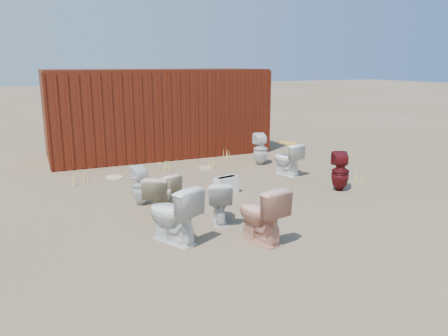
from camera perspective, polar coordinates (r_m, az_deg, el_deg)
name	(u,v)px	position (r m, az deg, el deg)	size (l,w,h in m)	color
ground	(237,203)	(8.20, 1.75, -4.63)	(100.00, 100.00, 0.00)	brown
shipping_container	(157,112)	(12.73, -8.74, 7.25)	(6.00, 2.40, 2.40)	#55120E
toilet_front_a	(173,214)	(6.38, -6.68, -5.99)	(0.48, 0.84, 0.86)	white
toilet_front_pink	(261,214)	(6.40, 4.82, -5.94)	(0.47, 0.83, 0.85)	#DC987F
toilet_front_c	(219,201)	(7.16, -0.63, -4.38)	(0.39, 0.69, 0.71)	silver
toilet_front_maroon	(340,172)	(9.23, 14.94, -0.45)	(0.36, 0.37, 0.80)	#550E11
toilet_back_a	(141,186)	(8.18, -10.81, -2.26)	(0.33, 0.33, 0.72)	silver
toilet_back_beige_left	(164,191)	(7.90, -7.89, -2.96)	(0.37, 0.64, 0.66)	beige
toilet_back_beige_right	(159,196)	(7.44, -8.44, -3.65)	(0.42, 0.74, 0.75)	beige
toilet_back_yellowlid	(287,159)	(10.27, 8.23, 1.14)	(0.42, 0.74, 0.76)	white
toilet_back_e	(261,149)	(11.28, 4.80, 2.49)	(0.37, 0.37, 0.81)	white
yellow_lid	(288,143)	(10.19, 8.30, 3.30)	(0.38, 0.48, 0.03)	gold
loose_tank	(226,185)	(8.74, 0.31, -2.28)	(0.50, 0.20, 0.35)	white
loose_lid_near	(206,168)	(10.90, -2.37, 0.01)	(0.38, 0.49, 0.02)	tan
loose_lid_far	(114,177)	(10.32, -14.15, -1.17)	(0.36, 0.47, 0.02)	beige
weed_clump_a	(80,178)	(9.93, -18.35, -1.27)	(0.36, 0.36, 0.28)	gold
weed_clump_b	(213,163)	(10.89, -1.43, 0.61)	(0.32, 0.32, 0.24)	gold
weed_clump_c	(265,155)	(11.74, 5.41, 1.71)	(0.36, 0.36, 0.33)	gold
weed_clump_d	(164,166)	(10.75, -7.91, 0.30)	(0.30, 0.30, 0.24)	gold
weed_clump_e	(227,154)	(11.81, 0.42, 1.83)	(0.34, 0.34, 0.33)	gold
weed_clump_f	(357,176)	(10.15, 16.98, -1.07)	(0.28, 0.28, 0.20)	gold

